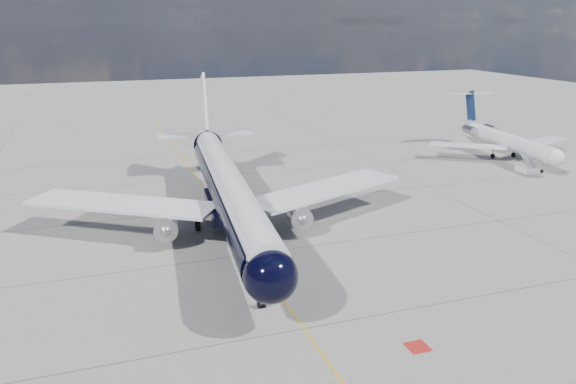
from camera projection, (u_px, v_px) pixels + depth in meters
The scene contains 6 objects.
ground at pixel (210, 197), 74.13m from camera, with size 320.00×320.00×0.00m, color gray.
taxiway_centerline at pixel (218, 209), 69.61m from camera, with size 0.16×160.00×0.01m, color #DB990B.
red_marking at pixel (418, 347), 40.14m from camera, with size 1.60×1.60×0.01m, color maroon.
main_airliner at pixel (227, 186), 62.25m from camera, with size 43.39×53.05×15.32m.
regional_jet at pixel (502, 138), 95.63m from camera, with size 25.90×29.93×10.13m.
boarding_stair at pixel (527, 168), 86.69m from camera, with size 2.18×2.72×2.98m.
Camera 1 is at (-13.53, -40.13, 22.35)m, focal length 35.00 mm.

